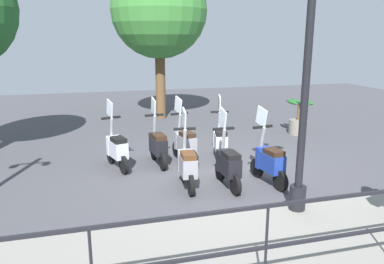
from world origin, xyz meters
name	(u,v)px	position (x,y,z in m)	size (l,w,h in m)	color
ground_plane	(216,172)	(0.00, 0.00, 0.00)	(28.00, 28.00, 0.00)	#424247
promenade_walkway	(288,241)	(-3.15, 0.00, 0.07)	(2.20, 20.00, 0.15)	gray
fence_railing	(340,221)	(-4.20, 0.00, 0.91)	(0.04, 16.03, 1.07)	black
lamp_post_near	(305,91)	(-2.40, -0.57, 2.10)	(0.26, 0.90, 4.39)	black
tree_distant	(159,10)	(6.16, 0.08, 3.84)	(3.38, 3.38, 5.55)	brown
potted_palm	(298,120)	(2.59, -3.55, 0.45)	(1.06, 0.66, 1.05)	slate
scooter_near_0	(269,161)	(-0.92, -0.80, 0.48)	(1.23, 0.45, 1.54)	black
scooter_near_1	(228,164)	(-0.87, 0.06, 0.48)	(1.23, 0.44, 1.54)	black
scooter_near_2	(187,164)	(-0.68, 0.84, 0.48)	(1.23, 0.44, 1.54)	black
scooter_far_0	(220,140)	(0.82, -0.38, 0.48)	(1.21, 0.51, 1.54)	black
scooter_far_1	(185,142)	(0.87, 0.50, 0.48)	(1.22, 0.50, 1.54)	black
scooter_far_2	(158,145)	(0.85, 1.14, 0.48)	(1.23, 0.44, 1.54)	black
scooter_far_3	(117,148)	(0.82, 2.09, 0.48)	(1.20, 0.53, 1.54)	black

